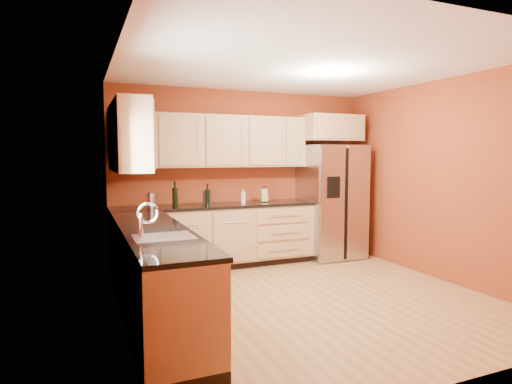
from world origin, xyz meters
TOP-DOWN VIEW (x-y plane):
  - floor at (0.00, 0.00)m, footprint 4.00×4.00m
  - ceiling at (0.00, 0.00)m, footprint 4.00×4.00m
  - wall_back at (0.00, 2.00)m, footprint 4.00×0.04m
  - wall_front at (0.00, -2.00)m, footprint 4.00×0.04m
  - wall_left at (-2.00, 0.00)m, footprint 0.04×4.00m
  - wall_right at (2.00, 0.00)m, footprint 0.04×4.00m
  - base_cabinets_back at (-0.55, 1.70)m, footprint 2.90×0.60m
  - base_cabinets_left at (-1.70, 0.00)m, footprint 0.60×2.80m
  - countertop_back at (-0.55, 1.69)m, footprint 2.90×0.62m
  - countertop_left at (-1.69, 0.00)m, footprint 0.62×2.80m
  - upper_cabinets_back at (-0.25, 1.83)m, footprint 2.30×0.33m
  - upper_cabinets_left at (-1.83, 0.72)m, footprint 0.33×1.35m
  - corner_upper_cabinet at (-1.67, 1.67)m, footprint 0.67×0.67m
  - over_fridge_cabinet at (1.35, 1.70)m, footprint 0.92×0.60m
  - refrigerator at (1.35, 1.62)m, footprint 0.90×0.75m
  - window at (-1.98, -0.50)m, footprint 0.03×0.90m
  - sink_faucet at (-1.69, -0.50)m, footprint 0.50×0.42m
  - canister_left at (-1.45, 1.72)m, footprint 0.14×0.14m
  - canister_right at (-0.66, 1.74)m, footprint 0.15×0.15m
  - wine_bottle_a at (-1.12, 1.73)m, footprint 0.09×0.09m
  - wine_bottle_b at (-0.68, 1.65)m, footprint 0.07×0.07m
  - knife_block at (0.23, 1.73)m, footprint 0.11×0.10m
  - soap_dispenser at (-0.12, 1.70)m, footprint 0.09×0.09m

SIDE VIEW (x-z plane):
  - floor at x=0.00m, z-range 0.00..0.00m
  - base_cabinets_back at x=-0.55m, z-range 0.00..0.88m
  - base_cabinets_left at x=-1.70m, z-range 0.00..0.88m
  - refrigerator at x=1.35m, z-range 0.00..1.78m
  - countertop_back at x=-0.55m, z-range 0.88..0.92m
  - countertop_left at x=-1.69m, z-range 0.88..0.92m
  - canister_left at x=-1.45m, z-range 0.92..1.11m
  - knife_block at x=0.23m, z-range 0.92..1.12m
  - canister_right at x=-0.66m, z-range 0.92..1.12m
  - soap_dispenser at x=-0.12m, z-range 0.92..1.13m
  - sink_faucet at x=-1.69m, z-range 0.92..1.22m
  - wine_bottle_b at x=-0.68m, z-range 0.92..1.23m
  - wine_bottle_a at x=-1.12m, z-range 0.92..1.27m
  - wall_back at x=0.00m, z-range 0.00..2.60m
  - wall_front at x=0.00m, z-range 0.00..2.60m
  - wall_left at x=-2.00m, z-range 0.00..2.60m
  - wall_right at x=2.00m, z-range 0.00..2.60m
  - window at x=-1.98m, z-range 1.05..2.05m
  - upper_cabinets_back at x=-0.25m, z-range 1.45..2.20m
  - upper_cabinets_left at x=-1.83m, z-range 1.45..2.20m
  - corner_upper_cabinet at x=-1.67m, z-range 1.45..2.20m
  - over_fridge_cabinet at x=1.35m, z-range 1.85..2.25m
  - ceiling at x=0.00m, z-range 2.60..2.60m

